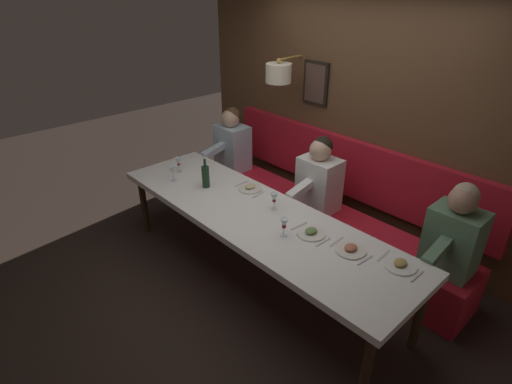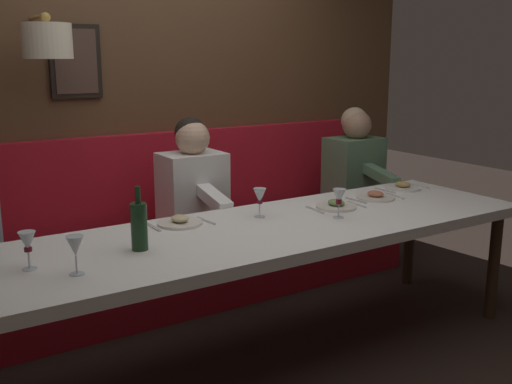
{
  "view_description": "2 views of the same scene",
  "coord_description": "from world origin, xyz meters",
  "views": [
    {
      "loc": [
        -2.11,
        -2.29,
        2.6
      ],
      "look_at": [
        0.05,
        0.04,
        0.92
      ],
      "focal_mm": 28.4,
      "sensor_mm": 36.0,
      "label": 1
    },
    {
      "loc": [
        -2.52,
        1.68,
        1.61
      ],
      "look_at": [
        0.05,
        0.04,
        0.92
      ],
      "focal_mm": 41.97,
      "sensor_mm": 36.0,
      "label": 2
    }
  ],
  "objects": [
    {
      "name": "place_setting_3",
      "position": [
        0.15,
        -0.92,
        0.75
      ],
      "size": [
        0.24,
        0.31,
        0.05
      ],
      "color": "silver",
      "rests_on": "dining_table"
    },
    {
      "name": "wine_glass_0",
      "position": [
        -0.07,
        -0.43,
        0.86
      ],
      "size": [
        0.07,
        0.07,
        0.16
      ],
      "color": "silver",
      "rests_on": "dining_table"
    },
    {
      "name": "wine_glass_1",
      "position": [
        0.18,
        -0.06,
        0.86
      ],
      "size": [
        0.07,
        0.07,
        0.16
      ],
      "color": "silver",
      "rests_on": "dining_table"
    },
    {
      "name": "diner_near",
      "position": [
        0.88,
        -0.01,
        0.82
      ],
      "size": [
        0.6,
        0.4,
        0.79
      ],
      "color": "white",
      "rests_on": "banquette_bench"
    },
    {
      "name": "place_setting_2",
      "position": [
        0.26,
        -1.27,
        0.75
      ],
      "size": [
        0.24,
        0.31,
        0.05
      ],
      "color": "white",
      "rests_on": "dining_table"
    },
    {
      "name": "wine_glass_3",
      "position": [
        -0.17,
        1.05,
        0.86
      ],
      "size": [
        0.07,
        0.07,
        0.16
      ],
      "color": "silver",
      "rests_on": "dining_table"
    },
    {
      "name": "wine_glass_2",
      "position": [
        -0.01,
        1.2,
        0.86
      ],
      "size": [
        0.07,
        0.07,
        0.16
      ],
      "color": "silver",
      "rests_on": "dining_table"
    },
    {
      "name": "wine_bottle",
      "position": [
        -0.01,
        0.71,
        0.86
      ],
      "size": [
        0.08,
        0.08,
        0.3
      ],
      "color": "#19381E",
      "rests_on": "dining_table"
    },
    {
      "name": "place_setting_0",
      "position": [
        0.11,
        -0.56,
        0.75
      ],
      "size": [
        0.24,
        0.31,
        0.05
      ],
      "color": "silver",
      "rests_on": "dining_table"
    },
    {
      "name": "dining_table",
      "position": [
        0.0,
        0.0,
        0.68
      ],
      "size": [
        0.9,
        3.12,
        0.74
      ],
      "color": "white",
      "rests_on": "ground_plane"
    },
    {
      "name": "ground_plane",
      "position": [
        0.0,
        0.0,
        0.0
      ],
      "size": [
        12.0,
        12.0,
        0.0
      ],
      "primitive_type": "plane",
      "color": "black"
    },
    {
      "name": "diner_nearest",
      "position": [
        0.88,
        -1.39,
        0.82
      ],
      "size": [
        0.6,
        0.4,
        0.79
      ],
      "color": "#567A5B",
      "rests_on": "banquette_bench"
    },
    {
      "name": "back_wall_panel",
      "position": [
        1.46,
        0.01,
        1.36
      ],
      "size": [
        0.59,
        4.52,
        2.9
      ],
      "color": "brown",
      "rests_on": "ground_plane"
    },
    {
      "name": "place_setting_1",
      "position": [
        0.28,
        0.37,
        0.75
      ],
      "size": [
        0.24,
        0.31,
        0.05
      ],
      "color": "silver",
      "rests_on": "dining_table"
    },
    {
      "name": "banquette_bench",
      "position": [
        0.89,
        0.0,
        0.23
      ],
      "size": [
        0.52,
        3.32,
        0.45
      ],
      "primitive_type": "cube",
      "color": "red",
      "rests_on": "ground_plane"
    }
  ]
}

